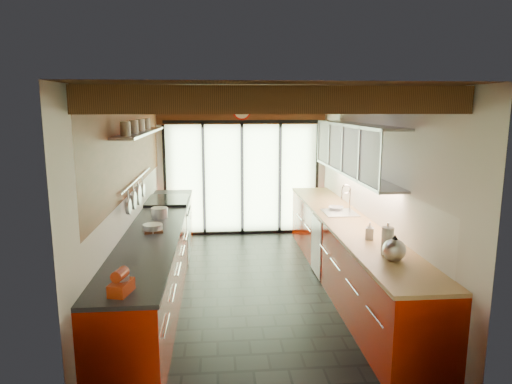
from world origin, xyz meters
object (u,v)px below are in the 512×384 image
stand_mixer (121,283)px  paper_towel (387,241)px  kettle (394,249)px  soap_bottle (370,231)px  bowl (336,208)px

stand_mixer → paper_towel: (2.54, 0.79, 0.06)m
kettle → soap_bottle: (0.00, 0.74, -0.02)m
paper_towel → bowl: 2.05m
paper_towel → kettle: bearing=-90.0°
bowl → soap_bottle: bearing=-90.0°
kettle → stand_mixer: bearing=-166.7°
kettle → bowl: size_ratio=1.36×
kettle → soap_bottle: 0.74m
paper_towel → bowl: (0.00, 2.05, -0.11)m
kettle → soap_bottle: size_ratio=1.48×
paper_towel → bowl: size_ratio=1.53×
paper_towel → soap_bottle: paper_towel is taller
stand_mixer → soap_bottle: 2.87m
kettle → paper_towel: bearing=90.0°
kettle → soap_bottle: kettle is taller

